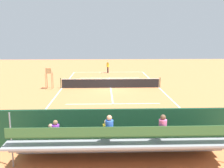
# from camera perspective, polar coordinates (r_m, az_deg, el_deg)

# --- Properties ---
(ground_plane) EXTENTS (60.00, 60.00, 0.00)m
(ground_plane) POSITION_cam_1_polar(r_m,az_deg,el_deg) (25.77, -0.30, -0.88)
(ground_plane) COLOR #D17542
(court_line_markings) EXTENTS (10.10, 22.20, 0.01)m
(court_line_markings) POSITION_cam_1_polar(r_m,az_deg,el_deg) (25.81, -0.30, -0.86)
(court_line_markings) COLOR white
(court_line_markings) RESTS_ON ground
(tennis_net) EXTENTS (10.30, 0.10, 1.07)m
(tennis_net) POSITION_cam_1_polar(r_m,az_deg,el_deg) (25.67, -0.30, 0.21)
(tennis_net) COLOR black
(tennis_net) RESTS_ON ground
(backdrop_wall) EXTENTS (18.00, 0.16, 2.00)m
(backdrop_wall) POSITION_cam_1_polar(r_m,az_deg,el_deg) (12.05, 1.63, -10.25)
(backdrop_wall) COLOR #194228
(backdrop_wall) RESTS_ON ground
(bleacher_stand) EXTENTS (9.06, 2.40, 2.48)m
(bleacher_stand) POSITION_cam_1_polar(r_m,az_deg,el_deg) (10.82, 1.51, -13.23)
(bleacher_stand) COLOR gray
(bleacher_stand) RESTS_ON ground
(umpire_chair) EXTENTS (0.67, 0.67, 2.14)m
(umpire_chair) POSITION_cam_1_polar(r_m,az_deg,el_deg) (25.82, -14.18, 1.76)
(umpire_chair) COLOR #A88456
(umpire_chair) RESTS_ON ground
(courtside_bench) EXTENTS (1.80, 0.40, 0.93)m
(courtside_bench) POSITION_cam_1_polar(r_m,az_deg,el_deg) (13.21, 11.42, -10.56)
(courtside_bench) COLOR #33383D
(courtside_bench) RESTS_ON ground
(equipment_bag) EXTENTS (0.90, 0.36, 0.36)m
(equipment_bag) POSITION_cam_1_polar(r_m,az_deg,el_deg) (12.93, 2.68, -12.64)
(equipment_bag) COLOR #334C8C
(equipment_bag) RESTS_ON ground
(tennis_player) EXTENTS (0.44, 0.56, 1.93)m
(tennis_player) POSITION_cam_1_polar(r_m,az_deg,el_deg) (35.71, -0.95, 4.17)
(tennis_player) COLOR black
(tennis_player) RESTS_ON ground
(tennis_racket) EXTENTS (0.46, 0.56, 0.03)m
(tennis_racket) POSITION_cam_1_polar(r_m,az_deg,el_deg) (35.68, -2.72, 2.53)
(tennis_racket) COLOR black
(tennis_racket) RESTS_ON ground
(tennis_ball_near) EXTENTS (0.07, 0.07, 0.07)m
(tennis_ball_near) POSITION_cam_1_polar(r_m,az_deg,el_deg) (33.35, -0.44, 1.96)
(tennis_ball_near) COLOR #CCDB33
(tennis_ball_near) RESTS_ON ground
(tennis_ball_far) EXTENTS (0.07, 0.07, 0.07)m
(tennis_ball_far) POSITION_cam_1_polar(r_m,az_deg,el_deg) (33.41, -4.81, 1.93)
(tennis_ball_far) COLOR #CCDB33
(tennis_ball_far) RESTS_ON ground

